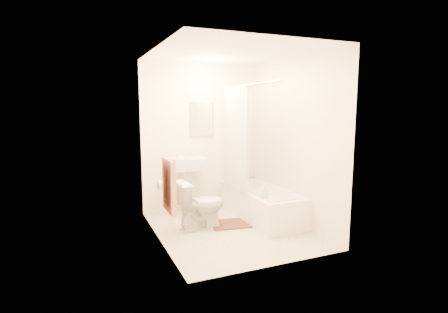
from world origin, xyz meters
name	(u,v)px	position (x,y,z in m)	size (l,w,h in m)	color
floor	(231,230)	(0.00, 0.00, 0.00)	(2.40, 2.40, 0.00)	beige
ceiling	(232,52)	(0.00, 0.00, 2.40)	(2.40, 2.40, 0.00)	white
wall_back	(202,137)	(0.00, 1.20, 1.20)	(2.00, 0.02, 2.40)	beige
wall_left	(158,148)	(-1.00, 0.00, 1.20)	(0.02, 2.40, 2.40)	beige
wall_right	(294,141)	(1.00, 0.00, 1.20)	(0.02, 2.40, 2.40)	beige
mirror	(202,119)	(0.00, 1.18, 1.50)	(0.40, 0.03, 0.55)	white
curtain_rod	(248,85)	(0.30, 0.10, 2.00)	(0.03, 0.03, 1.70)	silver
shower_curtain	(236,139)	(0.30, 0.50, 1.22)	(0.04, 0.80, 1.55)	silver
towel_bar	(166,158)	(-0.96, -0.25, 1.10)	(0.02, 0.02, 0.60)	silver
towel	(169,185)	(-0.93, -0.25, 0.78)	(0.06, 0.45, 0.66)	#CC7266
toilet_paper	(162,185)	(-0.93, 0.12, 0.70)	(0.12, 0.12, 0.11)	white
toilet	(200,205)	(-0.37, 0.23, 0.34)	(0.39, 0.70, 0.68)	white
sink	(189,183)	(-0.30, 0.95, 0.49)	(0.50, 0.40, 0.98)	silver
bathtub	(262,204)	(0.65, 0.30, 0.22)	(0.69, 1.58, 0.44)	white
bath_mat	(232,224)	(0.10, 0.19, 0.01)	(0.60, 0.45, 0.02)	#4B2E21
soap_bottle	(264,191)	(0.43, -0.16, 0.54)	(0.09, 0.09, 0.19)	white
scrub_brush	(242,181)	(0.59, 0.86, 0.46)	(0.07, 0.22, 0.04)	green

